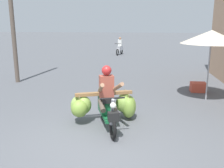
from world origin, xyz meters
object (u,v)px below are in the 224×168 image
at_px(market_umbrella_near_shop, 211,37).
at_px(motorbike_distant_ahead_left, 120,48).
at_px(utility_pole, 11,4).
at_px(motorbike_main_loaded, 108,104).
at_px(produce_crate, 198,87).

bearing_deg(market_umbrella_near_shop, motorbike_distant_ahead_left, 108.13).
relative_size(motorbike_distant_ahead_left, utility_pole, 0.24).
distance_m(motorbike_main_loaded, utility_pole, 6.81).
bearing_deg(motorbike_distant_ahead_left, market_umbrella_near_shop, -71.87).
relative_size(motorbike_main_loaded, utility_pole, 0.29).
height_order(motorbike_main_loaded, market_umbrella_near_shop, market_umbrella_near_shop).
xyz_separation_m(motorbike_distant_ahead_left, utility_pole, (-3.68, -10.23, 2.73)).
relative_size(motorbike_main_loaded, produce_crate, 3.45).
bearing_deg(motorbike_main_loaded, market_umbrella_near_shop, 37.95).
bearing_deg(utility_pole, motorbike_main_loaded, -42.56).
bearing_deg(produce_crate, motorbike_main_loaded, -131.15).
bearing_deg(produce_crate, motorbike_distant_ahead_left, 109.55).
bearing_deg(produce_crate, market_umbrella_near_shop, -87.60).
bearing_deg(motorbike_distant_ahead_left, utility_pole, -109.77).
distance_m(motorbike_distant_ahead_left, market_umbrella_near_shop, 12.78).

